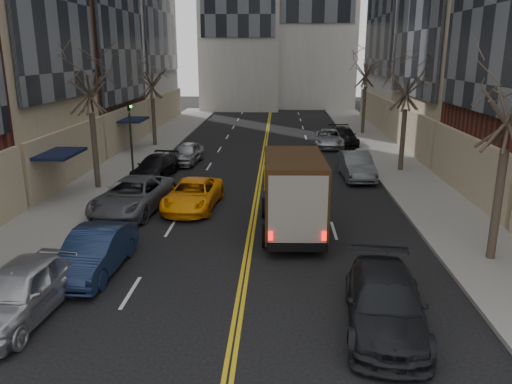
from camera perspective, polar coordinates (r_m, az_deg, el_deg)
sidewalk_left at (r=35.33m, az=-14.07°, el=3.42°), size 4.00×66.00×0.15m
sidewalk_right at (r=34.76m, az=15.73°, el=3.10°), size 4.00×66.00×0.15m
tree_lf_mid at (r=27.90m, az=-18.69°, el=13.45°), size 3.20×3.20×8.91m
tree_lf_far at (r=40.33m, az=-11.92°, el=13.55°), size 3.20×3.20×8.12m
tree_rt_mid at (r=32.03m, az=16.99°, el=13.00°), size 3.20×3.20×8.32m
tree_rt_far at (r=46.71m, az=12.54°, el=14.65°), size 3.20×3.20×9.11m
traffic_signal at (r=29.67m, az=-14.14°, el=6.53°), size 0.29×0.26×4.70m
ups_truck at (r=20.55m, az=4.23°, el=-0.20°), size 2.69×6.21×3.35m
observer_sedan at (r=14.29m, az=14.54°, el=-12.21°), size 2.63×5.30×1.48m
taxi at (r=24.24m, az=-7.22°, el=-0.28°), size 2.63×5.07×1.37m
pedestrian at (r=21.33m, az=3.51°, el=-1.61°), size 0.65×0.81×1.94m
parked_lf_a at (r=15.80m, az=-25.37°, el=-10.17°), size 2.29×4.92×1.63m
parked_lf_b at (r=17.94m, az=-17.94°, el=-6.53°), size 1.78×4.62×1.50m
parked_lf_c at (r=24.18m, az=-13.92°, el=-0.41°), size 3.31×5.94×1.57m
parked_lf_d at (r=30.58m, az=-11.46°, el=2.82°), size 2.41×4.72×1.31m
parked_lf_e at (r=34.18m, az=-7.90°, el=4.41°), size 2.09×4.28×1.41m
parked_rt_a at (r=30.36m, az=11.38°, el=2.97°), size 1.86×4.79×1.55m
parked_rt_b at (r=40.28m, az=8.34°, el=6.08°), size 2.63×5.09×1.37m
parked_rt_c at (r=41.29m, az=9.89°, el=6.29°), size 2.28×5.05×1.43m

